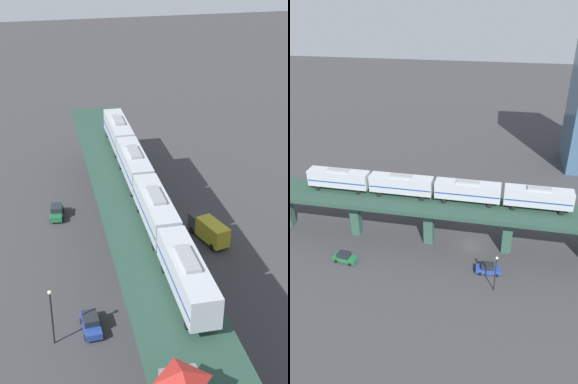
# 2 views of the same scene
# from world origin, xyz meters

# --- Properties ---
(ground_plane) EXTENTS (400.00, 400.00, 0.00)m
(ground_plane) POSITION_xyz_m (0.00, 0.00, 0.00)
(ground_plane) COLOR #38383A
(elevated_viaduct) EXTENTS (10.98, 92.20, 8.99)m
(elevated_viaduct) POSITION_xyz_m (-0.01, -0.20, 7.67)
(elevated_viaduct) COLOR #244135
(elevated_viaduct) RESTS_ON ground
(subway_train) EXTENTS (4.23, 49.86, 4.45)m
(subway_train) POSITION_xyz_m (-1.62, -7.72, 11.53)
(subway_train) COLOR #ADB2BA
(subway_train) RESTS_ON elevated_viaduct
(street_car_blue) EXTENTS (2.07, 4.46, 1.89)m
(street_car_blue) POSITION_xyz_m (7.10, 3.42, 0.94)
(street_car_blue) COLOR #233D93
(street_car_blue) RESTS_ON ground
(street_car_green) EXTENTS (2.49, 4.63, 1.89)m
(street_car_green) POSITION_xyz_m (8.40, -22.57, 0.94)
(street_car_green) COLOR #1E6638
(street_car_green) RESTS_ON ground
(delivery_truck) EXTENTS (4.02, 7.54, 3.20)m
(delivery_truck) POSITION_xyz_m (-11.74, -10.96, 1.76)
(delivery_truck) COLOR #333338
(delivery_truck) RESTS_ON ground
(street_lamp) EXTENTS (0.44, 0.44, 6.94)m
(street_lamp) POSITION_xyz_m (11.20, 4.57, 4.11)
(street_lamp) COLOR black
(street_lamp) RESTS_ON ground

